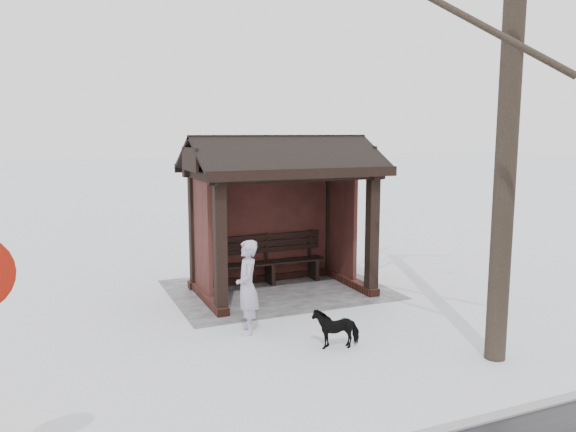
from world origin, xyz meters
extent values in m
plane|color=silver|center=(0.00, 0.00, 0.00)|extent=(120.00, 120.00, 0.00)
cube|color=gray|center=(0.00, 5.50, 0.01)|extent=(120.00, 0.15, 0.06)
cube|color=#949499|center=(0.00, -0.20, 0.01)|extent=(4.20, 3.20, 0.02)
cube|color=#341913|center=(0.00, -0.90, 0.08)|extent=(3.30, 0.22, 0.16)
cube|color=#341913|center=(-1.50, 0.00, 0.08)|extent=(0.22, 2.10, 0.16)
cube|color=#341913|center=(1.50, 0.00, 0.08)|extent=(0.22, 2.10, 0.16)
cube|color=black|center=(-1.50, 0.90, 1.15)|extent=(0.20, 0.20, 2.30)
cube|color=black|center=(1.50, 0.90, 1.15)|extent=(0.20, 0.20, 2.30)
cube|color=black|center=(-1.50, -0.90, 1.15)|extent=(0.20, 0.20, 2.30)
cube|color=black|center=(1.50, -0.90, 1.15)|extent=(0.20, 0.20, 2.30)
cube|color=black|center=(0.00, -0.90, 1.23)|extent=(2.80, 0.08, 2.14)
cube|color=black|center=(-1.50, -0.31, 1.23)|extent=(0.08, 1.17, 2.14)
cube|color=black|center=(1.50, -0.31, 1.23)|extent=(0.08, 1.17, 2.14)
cube|color=black|center=(0.00, 0.90, 2.36)|extent=(3.40, 0.20, 0.18)
cube|color=black|center=(0.00, -0.90, 2.36)|extent=(3.40, 0.20, 0.18)
cylinder|color=black|center=(-1.50, 4.20, 4.28)|extent=(0.29, 0.29, 8.55)
imported|color=#A9A0BC|center=(1.35, 1.87, 0.74)|extent=(0.47, 0.61, 1.49)
imported|color=black|center=(0.33, 2.92, 0.28)|extent=(0.72, 0.44, 0.57)
camera|label=1|loc=(4.10, 9.94, 3.14)|focal=35.00mm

